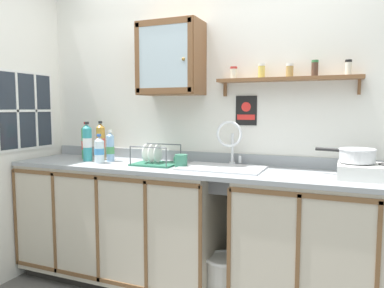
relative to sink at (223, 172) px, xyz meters
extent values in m
cube|color=silver|center=(-0.13, 0.27, 0.35)|extent=(3.70, 0.05, 2.58)
cube|color=black|center=(-0.85, -0.01, -0.90)|extent=(1.58, 0.52, 0.08)
cube|color=beige|center=(-0.85, -0.04, -0.43)|extent=(1.62, 0.58, 0.86)
cube|color=brown|center=(-0.85, -0.33, -0.04)|extent=(1.62, 0.01, 0.03)
cube|color=brown|center=(-0.85, -0.33, -0.81)|extent=(1.62, 0.01, 0.03)
cube|color=brown|center=(-1.66, -0.33, -0.43)|extent=(0.02, 0.01, 0.79)
cube|color=brown|center=(-1.26, -0.33, -0.43)|extent=(0.02, 0.01, 0.79)
cube|color=brown|center=(-0.85, -0.33, -0.43)|extent=(0.02, 0.01, 0.79)
cube|color=brown|center=(-0.45, -0.33, -0.43)|extent=(0.02, 0.01, 0.79)
cube|color=brown|center=(-0.04, -0.33, -0.43)|extent=(0.02, 0.01, 0.79)
cube|color=beige|center=(0.77, -0.04, -0.43)|extent=(1.25, 0.58, 0.86)
cube|color=brown|center=(0.77, -0.33, -0.04)|extent=(1.25, 0.01, 0.03)
cube|color=brown|center=(0.15, -0.33, -0.43)|extent=(0.02, 0.01, 0.79)
cube|color=brown|center=(0.57, -0.33, -0.43)|extent=(0.02, 0.01, 0.79)
cube|color=brown|center=(0.98, -0.33, -0.43)|extent=(0.02, 0.01, 0.79)
cube|color=gray|center=(-0.13, -0.04, 0.01)|extent=(3.06, 0.61, 0.03)
cube|color=gray|center=(-0.13, 0.24, 0.07)|extent=(3.06, 0.02, 0.08)
cube|color=silver|center=(0.00, -0.02, 0.03)|extent=(0.58, 0.38, 0.01)
cube|color=slate|center=(0.00, -0.02, -0.12)|extent=(0.50, 0.31, 0.01)
cube|color=slate|center=(0.00, 0.14, -0.05)|extent=(0.50, 0.01, 0.15)
cube|color=slate|center=(0.00, -0.18, -0.05)|extent=(0.50, 0.01, 0.15)
cylinder|color=#4C4C51|center=(0.00, -0.02, -0.12)|extent=(0.04, 0.04, 0.01)
cylinder|color=silver|center=(0.01, 0.19, 0.04)|extent=(0.05, 0.05, 0.02)
cylinder|color=silver|center=(0.01, 0.19, 0.16)|extent=(0.02, 0.02, 0.22)
torus|color=silver|center=(0.01, 0.10, 0.27)|extent=(0.19, 0.02, 0.19)
cylinder|color=silver|center=(0.07, 0.19, 0.07)|extent=(0.02, 0.02, 0.06)
cube|color=silver|center=(0.97, -0.03, 0.07)|extent=(0.42, 0.30, 0.09)
cylinder|color=#2D2D2D|center=(0.87, -0.01, 0.12)|extent=(0.17, 0.17, 0.01)
cylinder|color=black|center=(0.87, -0.17, 0.07)|extent=(0.03, 0.02, 0.03)
cylinder|color=silver|center=(0.87, -0.01, 0.16)|extent=(0.21, 0.21, 0.08)
torus|color=silver|center=(0.87, -0.01, 0.20)|extent=(0.22, 0.22, 0.01)
cylinder|color=black|center=(0.69, 0.04, 0.19)|extent=(0.15, 0.06, 0.02)
cylinder|color=#4CB266|center=(-1.23, 0.05, 0.15)|extent=(0.08, 0.08, 0.26)
cone|color=#4CB266|center=(-1.23, 0.05, 0.30)|extent=(0.08, 0.08, 0.04)
cylinder|color=red|center=(-1.23, 0.05, 0.33)|extent=(0.04, 0.04, 0.02)
cylinder|color=#D84C3F|center=(-1.23, 0.05, 0.14)|extent=(0.08, 0.08, 0.07)
cylinder|color=teal|center=(-1.13, -0.07, 0.16)|extent=(0.07, 0.07, 0.27)
cone|color=teal|center=(-1.13, -0.07, 0.31)|extent=(0.07, 0.07, 0.03)
cylinder|color=#262626|center=(-1.13, -0.07, 0.33)|extent=(0.03, 0.03, 0.02)
cylinder|color=white|center=(-1.13, -0.07, 0.17)|extent=(0.07, 0.07, 0.07)
cylinder|color=silver|center=(-0.97, -0.12, 0.11)|extent=(0.08, 0.08, 0.17)
cone|color=silver|center=(-0.97, -0.12, 0.22)|extent=(0.07, 0.07, 0.03)
cylinder|color=#2D59B2|center=(-0.97, -0.12, 0.24)|extent=(0.03, 0.03, 0.02)
cylinder|color=#3F8CCC|center=(-0.97, -0.12, 0.12)|extent=(0.08, 0.08, 0.05)
cylinder|color=#8CB7E0|center=(-0.95, 0.00, 0.13)|extent=(0.06, 0.06, 0.20)
cone|color=#8CB7E0|center=(-0.95, 0.00, 0.24)|extent=(0.06, 0.06, 0.03)
cylinder|color=white|center=(-0.95, 0.00, 0.27)|extent=(0.03, 0.03, 0.02)
cylinder|color=#4C9959|center=(-0.95, 0.00, 0.12)|extent=(0.06, 0.06, 0.06)
cylinder|color=gold|center=(-1.08, 0.05, 0.16)|extent=(0.07, 0.07, 0.27)
cone|color=gold|center=(-1.08, 0.05, 0.31)|extent=(0.07, 0.07, 0.03)
cylinder|color=#262626|center=(-1.08, 0.05, 0.34)|extent=(0.03, 0.03, 0.02)
cylinder|color=#D84C3F|center=(-1.08, 0.05, 0.17)|extent=(0.07, 0.07, 0.08)
cube|color=#26664C|center=(-0.52, -0.03, 0.03)|extent=(0.32, 0.27, 0.01)
cylinder|color=#4C4F54|center=(-0.67, -0.15, 0.10)|extent=(0.01, 0.01, 0.13)
cylinder|color=#4C4F54|center=(-0.37, -0.15, 0.10)|extent=(0.01, 0.01, 0.13)
cylinder|color=#4C4F54|center=(-0.67, 0.10, 0.10)|extent=(0.01, 0.01, 0.13)
cylinder|color=#4C4F54|center=(-0.37, 0.10, 0.10)|extent=(0.01, 0.01, 0.13)
cylinder|color=#4C4F54|center=(-0.52, -0.15, 0.17)|extent=(0.30, 0.01, 0.01)
cylinder|color=#4C4F54|center=(-0.52, 0.10, 0.17)|extent=(0.30, 0.01, 0.01)
cylinder|color=white|center=(-0.60, -0.03, 0.11)|extent=(0.01, 0.14, 0.14)
cylinder|color=white|center=(-0.55, -0.03, 0.11)|extent=(0.01, 0.14, 0.14)
cylinder|color=white|center=(-0.51, -0.03, 0.11)|extent=(0.01, 0.13, 0.13)
cylinder|color=#337259|center=(-0.30, -0.07, 0.07)|extent=(0.09, 0.09, 0.09)
torus|color=#337259|center=(-0.34, -0.05, 0.08)|extent=(0.06, 0.04, 0.06)
cube|color=brown|center=(-0.46, 0.12, 0.83)|extent=(0.48, 0.26, 0.55)
cube|color=silver|center=(-0.46, -0.02, 0.83)|extent=(0.40, 0.01, 0.45)
cube|color=brown|center=(-0.68, -0.02, 0.83)|extent=(0.04, 0.01, 0.52)
cube|color=brown|center=(-0.24, -0.02, 0.83)|extent=(0.04, 0.01, 0.52)
cube|color=brown|center=(-0.46, -0.02, 1.08)|extent=(0.46, 0.01, 0.04)
cube|color=brown|center=(-0.46, -0.02, 0.58)|extent=(0.46, 0.01, 0.04)
sphere|color=olive|center=(-0.29, -0.03, 0.80)|extent=(0.02, 0.02, 0.02)
cube|color=brown|center=(0.40, 0.18, 0.65)|extent=(0.99, 0.14, 0.02)
cube|color=brown|center=(-0.06, 0.23, 0.59)|extent=(0.02, 0.03, 0.10)
cube|color=brown|center=(0.87, 0.23, 0.59)|extent=(0.02, 0.03, 0.10)
cylinder|color=silver|center=(0.02, 0.18, 0.70)|extent=(0.05, 0.05, 0.07)
cylinder|color=red|center=(0.02, 0.18, 0.75)|extent=(0.05, 0.05, 0.02)
cylinder|color=#E0C659|center=(0.22, 0.18, 0.71)|extent=(0.05, 0.05, 0.09)
cylinder|color=white|center=(0.22, 0.18, 0.76)|extent=(0.05, 0.05, 0.02)
cylinder|color=tan|center=(0.42, 0.18, 0.71)|extent=(0.05, 0.05, 0.08)
cylinder|color=white|center=(0.42, 0.18, 0.75)|extent=(0.05, 0.05, 0.02)
cylinder|color=#4C3326|center=(0.59, 0.18, 0.71)|extent=(0.04, 0.04, 0.09)
cylinder|color=#33723F|center=(0.59, 0.18, 0.77)|extent=(0.05, 0.05, 0.02)
cylinder|color=silver|center=(0.80, 0.18, 0.71)|extent=(0.04, 0.04, 0.09)
cylinder|color=black|center=(0.80, 0.18, 0.76)|extent=(0.04, 0.04, 0.02)
cube|color=black|center=(0.10, 0.25, 0.43)|extent=(0.16, 0.01, 0.22)
cube|color=red|center=(0.10, 0.24, 0.39)|extent=(0.14, 0.00, 0.04)
cylinder|color=red|center=(0.10, 0.24, 0.46)|extent=(0.07, 0.00, 0.07)
cube|color=#262D38|center=(-1.67, -0.16, 0.43)|extent=(0.01, 0.54, 0.61)
cube|color=white|center=(-1.68, -0.16, 0.43)|extent=(0.02, 0.58, 0.66)
cube|color=white|center=(-1.66, -0.26, 0.43)|extent=(0.01, 0.02, 0.61)
cube|color=white|center=(-1.66, -0.06, 0.43)|extent=(0.01, 0.02, 0.61)
cube|color=white|center=(-1.66, -0.16, 0.43)|extent=(0.01, 0.54, 0.02)
cylinder|color=silver|center=(0.05, -0.12, -0.76)|extent=(0.25, 0.25, 0.35)
torus|color=white|center=(0.05, -0.12, -0.59)|extent=(0.28, 0.28, 0.02)
camera|label=1|loc=(0.79, -2.48, 0.45)|focal=34.55mm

